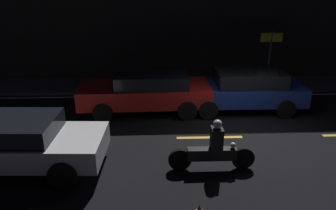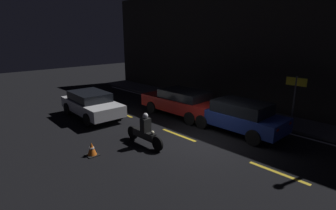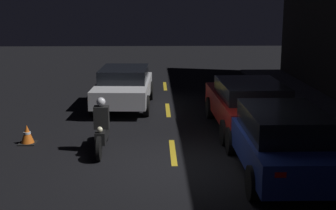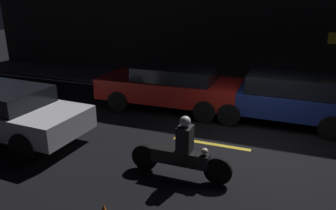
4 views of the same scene
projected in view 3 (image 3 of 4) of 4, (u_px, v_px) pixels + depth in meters
The scene contains 9 objects.
ground_plane at pixel (175, 166), 10.53m from camera, with size 56.00×56.00×0.00m, color black.
lane_dash_a at pixel (165, 86), 20.28m from camera, with size 2.00×0.14×0.01m.
lane_dash_b at pixel (168, 110), 15.89m from camera, with size 2.00×0.14×0.01m.
lane_dash_c at pixel (173, 152), 11.50m from camera, with size 2.00×0.14×0.01m.
sedan_white at pixel (124, 86), 16.23m from camera, with size 4.23×2.02×1.35m.
taxi_red at pixel (249, 104), 13.29m from camera, with size 4.63×2.08×1.42m.
sedan_blue at pixel (282, 139), 9.87m from camera, with size 4.31×1.90×1.46m.
motorcycle at pixel (102, 129), 11.55m from camera, with size 2.18×0.36×1.36m.
traffic_cone_near at pixel (27, 135), 12.12m from camera, with size 0.44×0.44×0.51m.
Camera 3 is at (9.96, -0.43, 3.66)m, focal length 50.00 mm.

